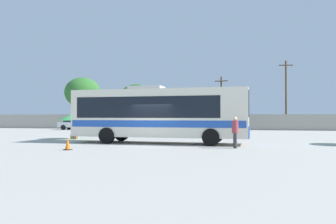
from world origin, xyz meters
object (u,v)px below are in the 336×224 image
at_px(parked_car_third_grey, 171,124).
at_px(traffic_cone_on_apron, 68,144).
at_px(parked_car_second_black, 117,124).
at_px(parked_car_rightmost_black, 220,125).
at_px(utility_pole_near, 286,94).
at_px(coach_bus_cream_blue, 157,113).
at_px(utility_pole_far, 221,101).
at_px(roadside_tree_midleft, 136,99).
at_px(vendor_umbrella_secondary_green, 74,117).
at_px(attendant_by_bus_door, 235,130).
at_px(parked_car_leftmost_white, 75,124).
at_px(roadside_tree_left, 83,93).

xyz_separation_m(parked_car_third_grey, traffic_cone_on_apron, (-1.14, -22.72, -0.47)).
distance_m(parked_car_second_black, parked_car_third_grey, 7.25).
distance_m(parked_car_rightmost_black, utility_pole_near, 10.94).
distance_m(utility_pole_near, traffic_cone_on_apron, 33.62).
bearing_deg(coach_bus_cream_blue, parked_car_third_grey, 97.97).
bearing_deg(utility_pole_far, parked_car_third_grey, -125.94).
xyz_separation_m(parked_car_second_black, roadside_tree_midleft, (0.50, 6.42, 3.50)).
distance_m(vendor_umbrella_secondary_green, traffic_cone_on_apron, 8.58).
relative_size(coach_bus_cream_blue, traffic_cone_on_apron, 18.12).
height_order(attendant_by_bus_door, traffic_cone_on_apron, attendant_by_bus_door).
distance_m(vendor_umbrella_secondary_green, parked_car_third_grey, 15.81).
relative_size(coach_bus_cream_blue, utility_pole_near, 1.28).
xyz_separation_m(coach_bus_cream_blue, parked_car_rightmost_black, (3.20, 18.60, -1.24)).
height_order(parked_car_leftmost_white, utility_pole_near, utility_pole_near).
relative_size(coach_bus_cream_blue, vendor_umbrella_secondary_green, 5.13).
relative_size(attendant_by_bus_door, parked_car_second_black, 0.39).
relative_size(attendant_by_bus_door, parked_car_rightmost_black, 0.41).
height_order(parked_car_third_grey, utility_pole_near, utility_pole_near).
bearing_deg(parked_car_second_black, coach_bus_cream_blue, -62.63).
height_order(utility_pole_far, roadside_tree_left, roadside_tree_left).
xyz_separation_m(parked_car_leftmost_white, parked_car_third_grey, (12.77, -0.85, -0.02)).
xyz_separation_m(utility_pole_far, traffic_cone_on_apron, (-6.66, -30.34, -3.47)).
relative_size(parked_car_second_black, utility_pole_far, 0.62).
distance_m(attendant_by_bus_door, roadside_tree_left, 36.73).
height_order(parked_car_second_black, parked_car_third_grey, parked_car_second_black).
bearing_deg(utility_pole_far, parked_car_second_black, -152.71).
relative_size(coach_bus_cream_blue, parked_car_leftmost_white, 2.67).
height_order(parked_car_leftmost_white, parked_car_second_black, parked_car_leftmost_white).
distance_m(utility_pole_far, roadside_tree_left, 21.05).
bearing_deg(traffic_cone_on_apron, parked_car_second_black, 104.24).
xyz_separation_m(parked_car_second_black, utility_pole_far, (12.70, 6.55, 2.98)).
bearing_deg(parked_car_leftmost_white, utility_pole_near, 12.99).
bearing_deg(utility_pole_near, parked_car_third_grey, -153.31).
bearing_deg(parked_car_leftmost_white, utility_pole_far, 20.32).
bearing_deg(roadside_tree_midleft, utility_pole_far, 0.61).
relative_size(parked_car_leftmost_white, parked_car_third_grey, 1.02).
relative_size(vendor_umbrella_secondary_green, parked_car_second_black, 0.51).
height_order(coach_bus_cream_blue, parked_car_third_grey, coach_bus_cream_blue).
distance_m(parked_car_second_black, roadside_tree_midleft, 7.33).
xyz_separation_m(attendant_by_bus_door, parked_car_third_grey, (-7.48, 19.99, -0.20)).
bearing_deg(parked_car_second_black, parked_car_third_grey, -8.47).
distance_m(coach_bus_cream_blue, attendant_by_bus_door, 5.68).
height_order(parked_car_leftmost_white, traffic_cone_on_apron, parked_car_leftmost_white).
bearing_deg(vendor_umbrella_secondary_green, parked_car_leftmost_white, 116.82).
relative_size(utility_pole_near, roadside_tree_midleft, 1.42).
bearing_deg(parked_car_leftmost_white, roadside_tree_midleft, 47.45).
xyz_separation_m(roadside_tree_left, roadside_tree_midleft, (8.78, -0.87, -1.06)).
distance_m(coach_bus_cream_blue, roadside_tree_midleft, 26.73).
bearing_deg(utility_pole_far, parked_car_leftmost_white, -159.68).
bearing_deg(traffic_cone_on_apron, roadside_tree_midleft, 100.38).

